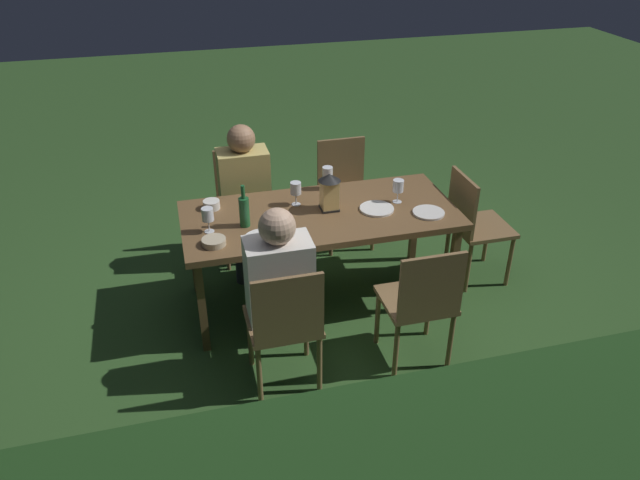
% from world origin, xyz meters
% --- Properties ---
extents(ground_plane, '(16.00, 16.00, 0.00)m').
position_xyz_m(ground_plane, '(0.00, 0.00, 0.00)').
color(ground_plane, '#2D5123').
extents(dining_table, '(1.87, 0.84, 0.73)m').
position_xyz_m(dining_table, '(0.00, 0.00, 0.67)').
color(dining_table, brown).
rests_on(dining_table, ground).
extents(chair_side_left_b, '(0.42, 0.40, 0.87)m').
position_xyz_m(chair_side_left_b, '(0.42, -0.81, 0.49)').
color(chair_side_left_b, brown).
rests_on(chair_side_left_b, ground).
extents(person_in_mustard, '(0.38, 0.47, 1.15)m').
position_xyz_m(person_in_mustard, '(0.42, -0.62, 0.64)').
color(person_in_mustard, tan).
rests_on(person_in_mustard, ground).
extents(chair_side_left_a, '(0.42, 0.40, 0.87)m').
position_xyz_m(chair_side_left_a, '(-0.42, -0.81, 0.49)').
color(chair_side_left_a, brown).
rests_on(chair_side_left_a, ground).
extents(chair_head_near, '(0.40, 0.42, 0.87)m').
position_xyz_m(chair_head_near, '(-1.18, 0.00, 0.49)').
color(chair_head_near, brown).
rests_on(chair_head_near, ground).
extents(chair_side_right_a, '(0.42, 0.40, 0.87)m').
position_xyz_m(chair_side_right_a, '(-0.42, 0.81, 0.49)').
color(chair_side_right_a, brown).
rests_on(chair_side_right_a, ground).
extents(chair_side_right_b, '(0.42, 0.40, 0.87)m').
position_xyz_m(chair_side_right_b, '(0.42, 0.81, 0.49)').
color(chair_side_right_b, brown).
rests_on(chair_side_right_b, ground).
extents(person_in_cream, '(0.38, 0.47, 1.15)m').
position_xyz_m(person_in_cream, '(0.42, 0.62, 0.64)').
color(person_in_cream, white).
rests_on(person_in_cream, ground).
extents(lantern_centerpiece, '(0.15, 0.15, 0.27)m').
position_xyz_m(lantern_centerpiece, '(-0.07, -0.03, 0.87)').
color(lantern_centerpiece, black).
rests_on(lantern_centerpiece, dining_table).
extents(green_bottle_on_table, '(0.07, 0.07, 0.29)m').
position_xyz_m(green_bottle_on_table, '(0.52, 0.05, 0.83)').
color(green_bottle_on_table, '#1E5B2D').
rests_on(green_bottle_on_table, dining_table).
extents(wine_glass_a, '(0.08, 0.08, 0.17)m').
position_xyz_m(wine_glass_a, '(-0.15, -0.35, 0.84)').
color(wine_glass_a, silver).
rests_on(wine_glass_a, dining_table).
extents(wine_glass_b, '(0.08, 0.08, 0.17)m').
position_xyz_m(wine_glass_b, '(0.76, 0.07, 0.84)').
color(wine_glass_b, silver).
rests_on(wine_glass_b, dining_table).
extents(wine_glass_c, '(0.08, 0.08, 0.17)m').
position_xyz_m(wine_glass_c, '(-0.57, -0.02, 0.84)').
color(wine_glass_c, silver).
rests_on(wine_glass_c, dining_table).
extents(wine_glass_d, '(0.08, 0.08, 0.17)m').
position_xyz_m(wine_glass_d, '(0.13, -0.16, 0.84)').
color(wine_glass_d, silver).
rests_on(wine_glass_d, dining_table).
extents(plate_a, '(0.24, 0.24, 0.01)m').
position_xyz_m(plate_a, '(-0.39, 0.06, 0.73)').
color(plate_a, white).
rests_on(plate_a, dining_table).
extents(plate_b, '(0.22, 0.22, 0.01)m').
position_xyz_m(plate_b, '(-0.71, 0.20, 0.73)').
color(plate_b, silver).
rests_on(plate_b, dining_table).
extents(plate_c, '(0.24, 0.24, 0.01)m').
position_xyz_m(plate_c, '(0.44, 0.26, 0.73)').
color(plate_c, white).
rests_on(plate_c, dining_table).
extents(bowl_olives, '(0.11, 0.11, 0.06)m').
position_xyz_m(bowl_olives, '(0.71, -0.25, 0.76)').
color(bowl_olives, silver).
rests_on(bowl_olives, dining_table).
extents(bowl_bread, '(0.15, 0.15, 0.04)m').
position_xyz_m(bowl_bread, '(0.74, 0.25, 0.75)').
color(bowl_bread, '#BCAD8E').
rests_on(bowl_bread, dining_table).
extents(potted_plant_corner, '(0.41, 0.41, 0.68)m').
position_xyz_m(potted_plant_corner, '(-1.06, 1.77, 0.38)').
color(potted_plant_corner, brown).
rests_on(potted_plant_corner, ground).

